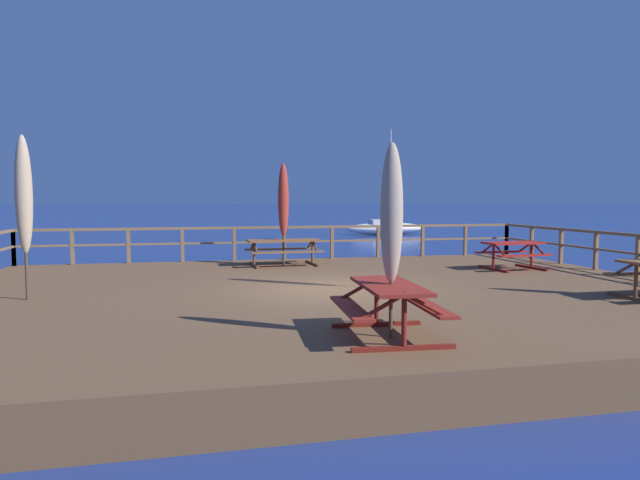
# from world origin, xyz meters

# --- Properties ---
(ground_plane) EXTENTS (600.00, 600.00, 0.00)m
(ground_plane) POSITION_xyz_m (0.00, 0.00, 0.00)
(ground_plane) COLOR navy
(wooden_deck) EXTENTS (16.38, 12.50, 0.68)m
(wooden_deck) POSITION_xyz_m (0.00, 0.00, 0.34)
(wooden_deck) COLOR brown
(wooden_deck) RESTS_ON ground
(railing_waterside_far) EXTENTS (16.18, 0.10, 1.09)m
(railing_waterside_far) POSITION_xyz_m (-0.00, 6.10, 1.42)
(railing_waterside_far) COLOR brown
(railing_waterside_far) RESTS_ON wooden_deck
(railing_side_right) EXTENTS (0.10, 12.30, 1.09)m
(railing_side_right) POSITION_xyz_m (8.04, 0.00, 1.41)
(railing_side_right) COLOR brown
(railing_side_right) RESTS_ON wooden_deck
(picnic_table_mid_right) EXTENTS (2.20, 1.50, 0.78)m
(picnic_table_mid_right) POSITION_xyz_m (-0.28, 4.53, 1.24)
(picnic_table_mid_right) COLOR brown
(picnic_table_mid_right) RESTS_ON wooden_deck
(picnic_table_front_right) EXTENTS (1.54, 1.91, 0.78)m
(picnic_table_front_right) POSITION_xyz_m (-0.26, -4.55, 1.23)
(picnic_table_front_right) COLOR maroon
(picnic_table_front_right) RESTS_ON wooden_deck
(picnic_table_mid_left) EXTENTS (1.68, 1.49, 0.78)m
(picnic_table_mid_left) POSITION_xyz_m (5.82, 2.12, 1.22)
(picnic_table_mid_left) COLOR maroon
(picnic_table_mid_left) RESTS_ON wooden_deck
(patio_umbrella_tall_front) EXTENTS (0.32, 0.32, 3.01)m
(patio_umbrella_tall_front) POSITION_xyz_m (-0.29, 4.50, 2.59)
(patio_umbrella_tall_front) COLOR #4C3828
(patio_umbrella_tall_front) RESTS_ON wooden_deck
(patio_umbrella_short_front) EXTENTS (0.32, 0.32, 2.76)m
(patio_umbrella_short_front) POSITION_xyz_m (-0.24, -4.56, 2.43)
(patio_umbrella_short_front) COLOR #4C3828
(patio_umbrella_short_front) RESTS_ON wooden_deck
(patio_umbrella_tall_back_left) EXTENTS (0.32, 0.32, 3.11)m
(patio_umbrella_tall_back_left) POSITION_xyz_m (1.24, -0.42, 2.65)
(patio_umbrella_tall_back_left) COLOR #4C3828
(patio_umbrella_tall_back_left) RESTS_ON wooden_deck
(patio_umbrella_tall_back_right) EXTENTS (0.32, 0.32, 3.20)m
(patio_umbrella_tall_back_right) POSITION_xyz_m (-6.12, -0.09, 2.71)
(patio_umbrella_tall_back_right) COLOR #4C3828
(patio_umbrella_tall_back_right) RESTS_ON wooden_deck
(sailboat_distant) EXTENTS (6.02, 1.74, 7.72)m
(sailboat_distant) POSITION_xyz_m (11.24, 27.79, 0.51)
(sailboat_distant) COLOR white
(sailboat_distant) RESTS_ON ground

